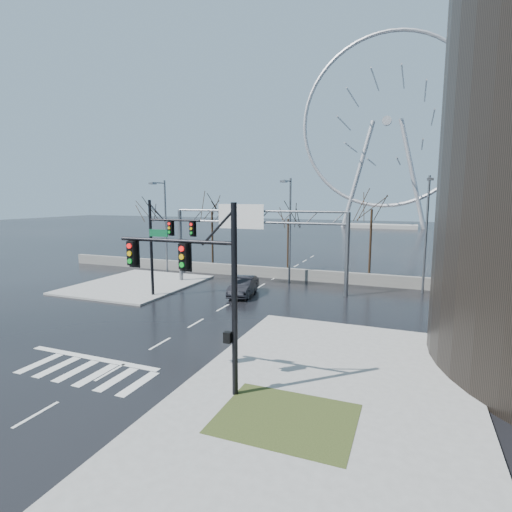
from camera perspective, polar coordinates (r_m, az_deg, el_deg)
The scene contains 19 objects.
ground at distance 23.71m, azimuth -13.54°, elevation -12.07°, with size 260.00×260.00×0.00m, color black.
sidewalk_near at distance 12.53m, azimuth 3.00°, elevation -31.99°, with size 12.00×12.00×0.15m, color gray.
sidewalk_right_ext at distance 21.85m, azimuth 12.53°, elevation -13.63°, with size 12.00×10.00×0.15m, color gray.
sidewalk_far at distance 39.31m, azimuth -16.65°, elevation -3.90°, with size 10.00×12.00×0.15m, color gray.
grass_strip at distance 15.85m, azimuth 4.29°, elevation -22.10°, with size 5.00×4.00×0.02m, color #2C3616.
barrier_wall at distance 40.94m, azimuth 2.71°, elevation -2.40°, with size 52.00×0.50×1.10m, color slate.
signal_mast_near at distance 16.41m, azimuth -7.48°, elevation -3.35°, with size 5.52×0.41×8.00m.
signal_mast_far at distance 33.13m, azimuth -13.24°, elevation 2.33°, with size 4.72×0.41×8.00m.
sign_gantry at distance 35.76m, azimuth -0.43°, elevation 3.54°, with size 16.36×0.40×7.60m.
streetlight_left at distance 44.07m, azimuth -13.03°, elevation 5.16°, with size 0.50×2.55×10.00m.
streetlight_mid at distance 37.93m, azimuth 4.73°, elevation 4.86°, with size 0.50×2.55×10.00m.
streetlight_right at distance 36.32m, azimuth 23.21°, elevation 4.06°, with size 0.50×2.55×10.00m.
tree_far_left at distance 52.32m, azimuth -14.82°, elevation 5.22°, with size 3.50×3.50×7.00m.
tree_left at distance 47.08m, azimuth -6.30°, elevation 5.62°, with size 3.75×3.75×7.50m.
tree_center at distance 44.61m, azimuth 4.64°, elevation 4.46°, with size 3.25×3.25×6.50m.
tree_right at distance 41.80m, azimuth 16.17°, elevation 5.33°, with size 3.90×3.90×7.80m.
tree_far_right at distance 42.35m, azimuth 27.05°, elevation 3.70°, with size 3.40×3.40×6.80m.
ferris_wheel at distance 114.76m, azimuth 18.15°, elevation 16.95°, with size 45.00×6.00×50.91m.
car at distance 33.79m, azimuth -1.83°, elevation -4.30°, with size 1.66×4.75×1.57m, color black.
Camera 1 is at (12.99, -18.07, 8.18)m, focal length 28.00 mm.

